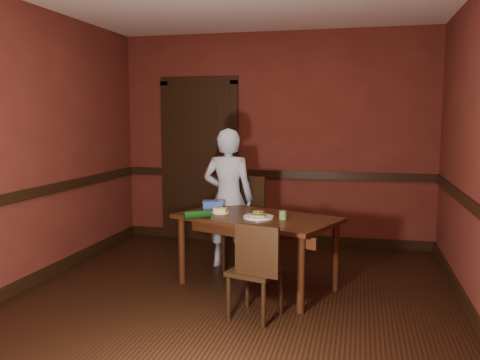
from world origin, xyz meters
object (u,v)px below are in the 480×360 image
at_px(sauce_jar, 283,215).
at_px(cheese_saucer, 220,211).
at_px(chair_far, 250,224).
at_px(dining_table, 257,252).
at_px(sandwich_plate, 258,216).
at_px(chair_near, 255,270).
at_px(person, 228,198).
at_px(food_tub, 213,205).

height_order(sauce_jar, cheese_saucer, sauce_jar).
relative_size(chair_far, cheese_saucer, 5.92).
height_order(dining_table, sandwich_plate, sandwich_plate).
bearing_deg(dining_table, chair_far, 131.22).
relative_size(chair_far, chair_near, 1.24).
relative_size(chair_far, sauce_jar, 11.87).
distance_m(dining_table, cheese_saucer, 0.53).
bearing_deg(chair_near, sandwich_plate, -64.81).
xyz_separation_m(person, food_tub, (-0.06, -0.37, -0.02)).
relative_size(dining_table, sauce_jar, 17.69).
xyz_separation_m(chair_far, person, (-0.27, 0.10, 0.26)).
distance_m(sauce_jar, cheese_saucer, 0.66).
height_order(person, sandwich_plate, person).
distance_m(chair_far, food_tub, 0.49).
relative_size(chair_near, sandwich_plate, 2.86).
bearing_deg(dining_table, food_tub, 176.30).
bearing_deg(sandwich_plate, cheese_saucer, 160.31).
xyz_separation_m(person, sandwich_plate, (0.48, -0.71, -0.04)).
distance_m(chair_near, cheese_saucer, 1.00).
xyz_separation_m(sandwich_plate, sauce_jar, (0.23, -0.02, 0.02)).
height_order(sandwich_plate, cheese_saucer, sandwich_plate).
relative_size(sandwich_plate, food_tub, 1.18).
height_order(chair_far, chair_near, chair_far).
distance_m(sandwich_plate, cheese_saucer, 0.44).
height_order(person, food_tub, person).
bearing_deg(sauce_jar, person, 134.44).
bearing_deg(food_tub, dining_table, -40.42).
height_order(chair_near, food_tub, chair_near).
distance_m(cheese_saucer, food_tub, 0.23).
height_order(chair_far, sauce_jar, chair_far).
xyz_separation_m(chair_far, sauce_jar, (0.44, -0.62, 0.24)).
xyz_separation_m(dining_table, chair_near, (0.14, -0.74, 0.05)).
bearing_deg(food_tub, chair_far, 25.03).
relative_size(chair_near, sauce_jar, 9.57).
bearing_deg(cheese_saucer, dining_table, -8.66).
xyz_separation_m(chair_near, sandwich_plate, (-0.10, 0.65, 0.31)).
bearing_deg(cheese_saucer, chair_far, 66.65).
distance_m(sandwich_plate, sauce_jar, 0.23).
xyz_separation_m(dining_table, chair_far, (-0.18, 0.52, 0.15)).
bearing_deg(dining_table, person, 147.84).
relative_size(dining_table, sandwich_plate, 5.28).
height_order(chair_near, sandwich_plate, chair_near).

